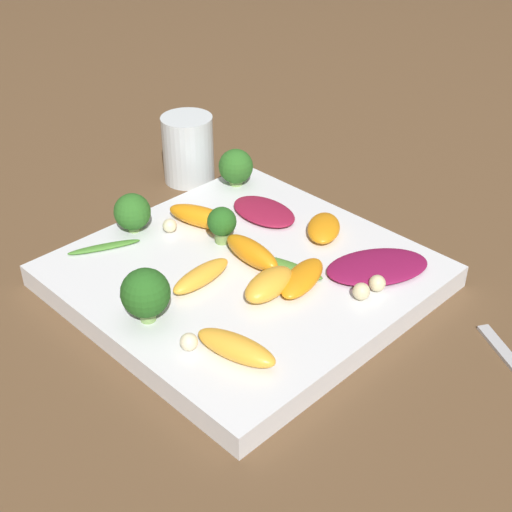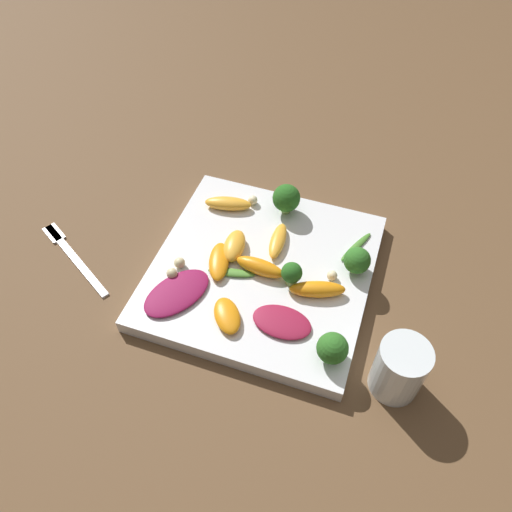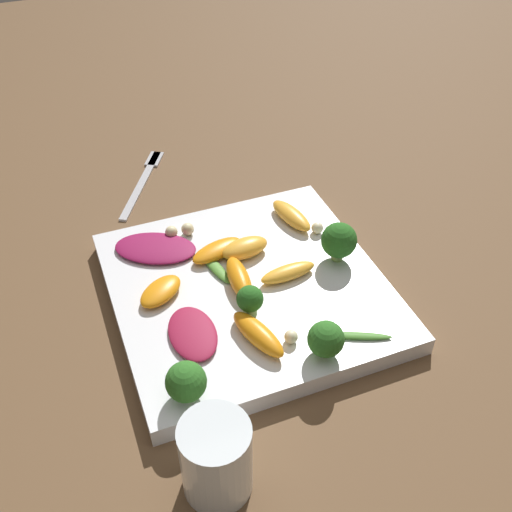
% 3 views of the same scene
% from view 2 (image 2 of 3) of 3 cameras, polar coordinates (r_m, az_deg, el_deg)
% --- Properties ---
extents(ground_plane, '(2.40, 2.40, 0.00)m').
position_cam_2_polar(ground_plane, '(0.74, 0.70, -2.26)').
color(ground_plane, brown).
extents(plate, '(0.31, 0.31, 0.02)m').
position_cam_2_polar(plate, '(0.73, 0.71, -1.71)').
color(plate, white).
rests_on(plate, ground_plane).
extents(drinking_glass, '(0.06, 0.06, 0.08)m').
position_cam_2_polar(drinking_glass, '(0.64, 16.07, -12.29)').
color(drinking_glass, white).
rests_on(drinking_glass, ground_plane).
extents(fork, '(0.16, 0.10, 0.01)m').
position_cam_2_polar(fork, '(0.82, -20.63, 0.57)').
color(fork, '#B2B2B7').
rests_on(fork, ground_plane).
extents(radicchio_leaf_0, '(0.08, 0.05, 0.01)m').
position_cam_2_polar(radicchio_leaf_0, '(0.67, 2.98, -7.54)').
color(radicchio_leaf_0, maroon).
rests_on(radicchio_leaf_0, plate).
extents(radicchio_leaf_1, '(0.10, 0.12, 0.01)m').
position_cam_2_polar(radicchio_leaf_1, '(0.70, -9.03, -4.17)').
color(radicchio_leaf_1, maroon).
rests_on(radicchio_leaf_1, plate).
extents(orange_segment_0, '(0.05, 0.07, 0.01)m').
position_cam_2_polar(orange_segment_0, '(0.72, -4.25, -0.61)').
color(orange_segment_0, orange).
rests_on(orange_segment_0, plate).
extents(orange_segment_1, '(0.03, 0.07, 0.02)m').
position_cam_2_polar(orange_segment_1, '(0.75, 2.51, 1.76)').
color(orange_segment_1, '#FCAD33').
rests_on(orange_segment_1, plate).
extents(orange_segment_2, '(0.08, 0.05, 0.02)m').
position_cam_2_polar(orange_segment_2, '(0.69, 7.02, -3.78)').
color(orange_segment_2, orange).
rests_on(orange_segment_2, plate).
extents(orange_segment_3, '(0.08, 0.04, 0.02)m').
position_cam_2_polar(orange_segment_3, '(0.80, -3.21, 6.01)').
color(orange_segment_3, '#FCAD33').
rests_on(orange_segment_3, plate).
extents(orange_segment_4, '(0.04, 0.06, 0.02)m').
position_cam_2_polar(orange_segment_4, '(0.73, -2.48, 1.18)').
color(orange_segment_4, '#FCAD33').
rests_on(orange_segment_4, plate).
extents(orange_segment_5, '(0.07, 0.03, 0.02)m').
position_cam_2_polar(orange_segment_5, '(0.71, 0.77, -1.34)').
color(orange_segment_5, orange).
rests_on(orange_segment_5, plate).
extents(orange_segment_6, '(0.06, 0.07, 0.01)m').
position_cam_2_polar(orange_segment_6, '(0.67, -3.32, -6.81)').
color(orange_segment_6, orange).
rests_on(orange_segment_6, plate).
extents(broccoli_floret_0, '(0.04, 0.04, 0.04)m').
position_cam_2_polar(broccoli_floret_0, '(0.63, 8.72, -10.41)').
color(broccoli_floret_0, '#84AD5B').
rests_on(broccoli_floret_0, plate).
extents(broccoli_floret_1, '(0.03, 0.03, 0.04)m').
position_cam_2_polar(broccoli_floret_1, '(0.69, 4.10, -2.01)').
color(broccoli_floret_1, '#7A9E51').
rests_on(broccoli_floret_1, plate).
extents(broccoli_floret_2, '(0.04, 0.04, 0.04)m').
position_cam_2_polar(broccoli_floret_2, '(0.72, 11.48, -0.52)').
color(broccoli_floret_2, '#84AD5B').
rests_on(broccoli_floret_2, plate).
extents(broccoli_floret_3, '(0.04, 0.04, 0.05)m').
position_cam_2_polar(broccoli_floret_3, '(0.78, 3.70, 6.53)').
color(broccoli_floret_3, '#84AD5B').
rests_on(broccoli_floret_3, plate).
extents(arugula_sprig_0, '(0.04, 0.07, 0.00)m').
position_cam_2_polar(arugula_sprig_0, '(0.76, 11.37, 1.06)').
color(arugula_sprig_0, '#47842D').
rests_on(arugula_sprig_0, plate).
extents(arugula_sprig_1, '(0.07, 0.03, 0.01)m').
position_cam_2_polar(arugula_sprig_1, '(0.71, -2.84, -1.90)').
color(arugula_sprig_1, '#518E33').
rests_on(arugula_sprig_1, plate).
extents(macadamia_nut_0, '(0.02, 0.02, 0.02)m').
position_cam_2_polar(macadamia_nut_0, '(0.72, -9.59, -1.97)').
color(macadamia_nut_0, beige).
rests_on(macadamia_nut_0, plate).
extents(macadamia_nut_1, '(0.02, 0.02, 0.02)m').
position_cam_2_polar(macadamia_nut_1, '(0.73, -8.74, -0.78)').
color(macadamia_nut_1, beige).
rests_on(macadamia_nut_1, plate).
extents(macadamia_nut_2, '(0.02, 0.02, 0.02)m').
position_cam_2_polar(macadamia_nut_2, '(0.80, -0.37, 6.40)').
color(macadamia_nut_2, beige).
rests_on(macadamia_nut_2, plate).
extents(macadamia_nut_3, '(0.01, 0.01, 0.01)m').
position_cam_2_polar(macadamia_nut_3, '(0.71, 8.69, -2.21)').
color(macadamia_nut_3, beige).
rests_on(macadamia_nut_3, plate).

